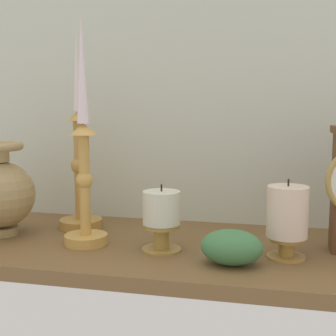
{
  "coord_description": "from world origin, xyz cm",
  "views": [
    {
      "loc": [
        18.6,
        -82.54,
        25.57
      ],
      "look_at": [
        -0.43,
        0.0,
        14.0
      ],
      "focal_mm": 51.07,
      "sensor_mm": 36.0,
      "label": 1
    }
  ],
  "objects": [
    {
      "name": "candlestick_tall_left",
      "position": [
        -14.97,
        -3.57,
        14.38
      ],
      "size": [
        7.82,
        7.82,
        40.68
      ],
      "color": "gold",
      "rests_on": "ground_plane"
    },
    {
      "name": "pillar_candle_front",
      "position": [
        -0.63,
        -4.14,
        6.06
      ],
      "size": [
        6.87,
        6.87,
        11.7
      ],
      "color": "#AA863C",
      "rests_on": "ground_plane"
    },
    {
      "name": "ground_plane",
      "position": [
        0.0,
        0.0,
        -1.2
      ],
      "size": [
        100.0,
        36.0,
        2.4
      ],
      "primitive_type": "cube",
      "color": "brown"
    },
    {
      "name": "ivy_sprig",
      "position": [
        11.97,
        -8.84,
        2.86
      ],
      "size": [
        9.94,
        6.95,
        5.73
      ],
      "color": "#427A47",
      "rests_on": "ground_plane"
    },
    {
      "name": "back_wall",
      "position": [
        0.0,
        18.5,
        32.5
      ],
      "size": [
        120.0,
        2.0,
        65.0
      ],
      "primitive_type": "cube",
      "color": "silver",
      "rests_on": "ground_plane"
    },
    {
      "name": "brass_vase_bulbous",
      "position": [
        -33.15,
        -1.39,
        8.48
      ],
      "size": [
        12.77,
        12.77,
        18.18
      ],
      "color": "#A38856",
      "rests_on": "ground_plane"
    },
    {
      "name": "candlestick_tall_center",
      "position": [
        -20.52,
        7.07,
        12.16
      ],
      "size": [
        8.71,
        8.71,
        40.5
      ],
      "color": "#B9883E",
      "rests_on": "ground_plane"
    },
    {
      "name": "pillar_candle_near_clock",
      "position": [
        20.51,
        -3.41,
        6.83
      ],
      "size": [
        6.76,
        6.76,
        13.29
      ],
      "color": "#B0843C",
      "rests_on": "ground_plane"
    }
  ]
}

